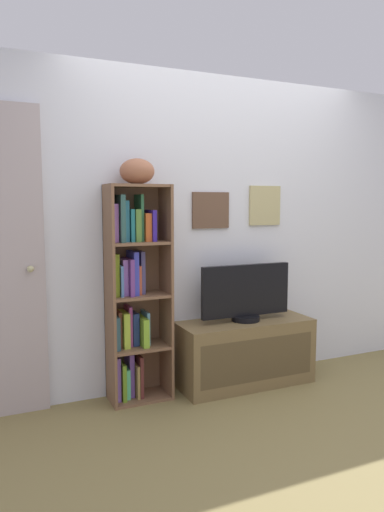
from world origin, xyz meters
TOP-DOWN VIEW (x-y plane):
  - ground at (0.00, 0.00)m, footprint 5.20×5.20m
  - back_wall at (0.00, 1.13)m, footprint 4.80×0.08m
  - bookshelf at (-0.77, 0.99)m, footprint 0.44×0.27m
  - football at (-0.73, 0.96)m, footprint 0.28×0.24m
  - tv_stand at (0.12, 0.90)m, footprint 1.07×0.40m
  - television at (0.12, 0.90)m, footprint 0.75×0.22m

SIDE VIEW (x-z plane):
  - ground at x=0.00m, z-range -0.04..0.00m
  - tv_stand at x=0.12m, z-range 0.00..0.51m
  - television at x=0.12m, z-range 0.51..0.95m
  - bookshelf at x=-0.77m, z-range 0.00..1.56m
  - back_wall at x=0.00m, z-range 0.00..2.41m
  - football at x=-0.73m, z-range 1.56..1.74m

